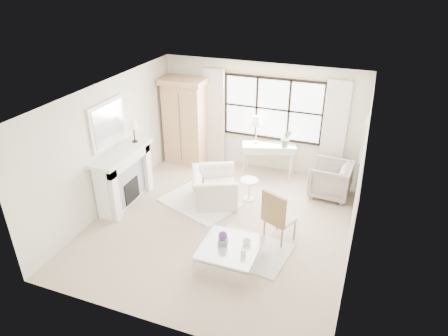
{
  "coord_description": "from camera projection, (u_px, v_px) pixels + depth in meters",
  "views": [
    {
      "loc": [
        2.42,
        -6.33,
        4.78
      ],
      "look_at": [
        -0.02,
        0.2,
        1.16
      ],
      "focal_mm": 32.0,
      "sensor_mm": 36.0,
      "label": 1
    }
  ],
  "objects": [
    {
      "name": "console_table",
      "position": [
        268.0,
        159.0,
        9.93
      ],
      "size": [
        1.38,
        0.82,
        0.8
      ],
      "rotation": [
        0.0,
        0.0,
        0.31
      ],
      "color": "silver",
      "rests_on": "floor"
    },
    {
      "name": "ceiling",
      "position": [
        221.0,
        95.0,
        6.97
      ],
      "size": [
        5.5,
        5.5,
        0.0
      ],
      "primitive_type": "plane",
      "rotation": [
        3.14,
        0.0,
        0.0
      ],
      "color": "silver",
      "rests_on": "ground"
    },
    {
      "name": "side_table",
      "position": [
        249.0,
        187.0,
        8.86
      ],
      "size": [
        0.4,
        0.4,
        0.51
      ],
      "color": "white",
      "rests_on": "floor"
    },
    {
      "name": "rug_left",
      "position": [
        199.0,
        202.0,
        8.87
      ],
      "size": [
        1.92,
        1.64,
        0.03
      ],
      "primitive_type": "cube",
      "rotation": [
        0.0,
        0.0,
        -0.36
      ],
      "color": "white",
      "rests_on": "floor"
    },
    {
      "name": "mirror_frame",
      "position": [
        108.0,
        123.0,
        8.13
      ],
      "size": [
        0.05,
        1.15,
        0.95
      ],
      "primitive_type": "cube",
      "color": "white",
      "rests_on": "wall_left"
    },
    {
      "name": "art_frame",
      "position": [
        363.0,
        139.0,
        8.15
      ],
      "size": [
        0.04,
        0.62,
        0.82
      ],
      "primitive_type": "cube",
      "color": "silver",
      "rests_on": "wall_right"
    },
    {
      "name": "console_lamp",
      "position": [
        257.0,
        121.0,
        9.59
      ],
      "size": [
        0.28,
        0.28,
        0.69
      ],
      "color": "#C28C43",
      "rests_on": "console_table"
    },
    {
      "name": "wall_back",
      "position": [
        261.0,
        117.0,
        9.88
      ],
      "size": [
        5.0,
        0.0,
        5.0
      ],
      "primitive_type": "plane",
      "rotation": [
        1.57,
        0.0,
        0.0
      ],
      "color": "white",
      "rests_on": "ground"
    },
    {
      "name": "orchid_plant",
      "position": [
        286.0,
        138.0,
        9.51
      ],
      "size": [
        0.26,
        0.22,
        0.45
      ],
      "primitive_type": "imported",
      "rotation": [
        0.0,
        0.0,
        0.07
      ],
      "color": "#607A51",
      "rests_on": "console_table"
    },
    {
      "name": "wall_front",
      "position": [
        148.0,
        251.0,
        5.31
      ],
      "size": [
        5.0,
        0.0,
        5.0
      ],
      "primitive_type": "plane",
      "rotation": [
        -1.57,
        0.0,
        0.0
      ],
      "color": "beige",
      "rests_on": "ground"
    },
    {
      "name": "planter_box",
      "position": [
        223.0,
        242.0,
        6.95
      ],
      "size": [
        0.19,
        0.19,
        0.12
      ],
      "primitive_type": "cube",
      "rotation": [
        0.0,
        0.0,
        0.21
      ],
      "color": "slate",
      "rests_on": "coffee_table"
    },
    {
      "name": "mantel_lamp",
      "position": [
        133.0,
        125.0,
        8.56
      ],
      "size": [
        0.22,
        0.22,
        0.51
      ],
      "color": "black",
      "rests_on": "fireplace"
    },
    {
      "name": "curtain_rod",
      "position": [
        274.0,
        74.0,
        9.2
      ],
      "size": [
        3.3,
        0.04,
        0.04
      ],
      "primitive_type": "cylinder",
      "rotation": [
        0.0,
        1.57,
        0.0
      ],
      "color": "gold",
      "rests_on": "wall_back"
    },
    {
      "name": "wall_right",
      "position": [
        358.0,
        187.0,
        6.82
      ],
      "size": [
        0.0,
        5.5,
        5.5
      ],
      "primitive_type": "plane",
      "rotation": [
        1.57,
        0.0,
        -1.57
      ],
      "color": "beige",
      "rests_on": "ground"
    },
    {
      "name": "window_pane",
      "position": [
        273.0,
        109.0,
        9.65
      ],
      "size": [
        2.4,
        0.02,
        1.5
      ],
      "primitive_type": "cube",
      "color": "white",
      "rests_on": "wall_back"
    },
    {
      "name": "armoire",
      "position": [
        185.0,
        121.0,
        10.24
      ],
      "size": [
        1.12,
        0.71,
        2.24
      ],
      "rotation": [
        0.0,
        0.0,
        -0.01
      ],
      "color": "tan",
      "rests_on": "floor"
    },
    {
      "name": "planter_flowers",
      "position": [
        223.0,
        235.0,
        6.88
      ],
      "size": [
        0.15,
        0.15,
        0.15
      ],
      "primitive_type": "sphere",
      "color": "#4E2B6C",
      "rests_on": "planter_box"
    },
    {
      "name": "pillar_candle",
      "position": [
        243.0,
        253.0,
        6.69
      ],
      "size": [
        0.09,
        0.09,
        0.12
      ],
      "primitive_type": "cylinder",
      "color": "white",
      "rests_on": "coffee_table"
    },
    {
      "name": "wingback_chair",
      "position": [
        330.0,
        179.0,
        9.01
      ],
      "size": [
        0.93,
        0.91,
        0.8
      ],
      "primitive_type": "imported",
      "rotation": [
        0.0,
        0.0,
        -1.63
      ],
      "color": "gray",
      "rests_on": "floor"
    },
    {
      "name": "curtain_left",
      "position": [
        214.0,
        117.0,
        10.22
      ],
      "size": [
        0.55,
        0.1,
        2.47
      ],
      "primitive_type": "cube",
      "color": "beige",
      "rests_on": "ground"
    },
    {
      "name": "window_frame",
      "position": [
        273.0,
        109.0,
        9.65
      ],
      "size": [
        2.5,
        0.04,
        1.5
      ],
      "primitive_type": null,
      "color": "black",
      "rests_on": "wall_back"
    },
    {
      "name": "coffee_table",
      "position": [
        230.0,
        255.0,
        7.02
      ],
      "size": [
        1.0,
        1.0,
        0.38
      ],
      "rotation": [
        0.0,
        0.0,
        -0.0
      ],
      "color": "white",
      "rests_on": "floor"
    },
    {
      "name": "rug_right",
      "position": [
        249.0,
        250.0,
        7.41
      ],
      "size": [
        1.57,
        1.27,
        0.03
      ],
      "primitive_type": "cube",
      "rotation": [
        0.0,
        0.0,
        -0.15
      ],
      "color": "silver",
      "rests_on": "floor"
    },
    {
      "name": "coffee_vase",
      "position": [
        247.0,
        241.0,
        6.94
      ],
      "size": [
        0.16,
        0.16,
        0.16
      ],
      "primitive_type": "imported",
      "rotation": [
        0.0,
        0.0,
        -0.04
      ],
      "color": "white",
      "rests_on": "coffee_table"
    },
    {
      "name": "curtain_right",
      "position": [
        334.0,
        132.0,
        9.29
      ],
      "size": [
        0.55,
        0.1,
        2.47
      ],
      "primitive_type": "cube",
      "color": "silver",
      "rests_on": "ground"
    },
    {
      "name": "club_armchair",
      "position": [
        214.0,
        187.0,
        8.79
      ],
      "size": [
        1.32,
        1.39,
        0.71
      ],
      "primitive_type": "imported",
      "rotation": [
        0.0,
        0.0,
        2.0
      ],
      "color": "silver",
      "rests_on": "floor"
    },
    {
      "name": "fireplace",
      "position": [
        123.0,
        176.0,
        8.62
      ],
      "size": [
        0.58,
        1.66,
        1.26
      ],
      "color": "white",
      "rests_on": "ground"
    },
    {
      "name": "mirror_glass",
      "position": [
        109.0,
        124.0,
        8.12
      ],
      "size": [
        0.02,
        1.0,
        0.8
      ],
      "primitive_type": "cube",
      "color": "silver",
      "rests_on": "wall_left"
    },
    {
      "name": "french_chair",
      "position": [
        279.0,
        226.0,
        7.57
      ],
      "size": [
        0.64,
        0.64,
        1.08
      ],
      "rotation": [
        0.0,
        0.0,
        2.71
      ],
      "color": "olive",
      "rests_on": "floor"
    },
    {
      "name": "floor",
      "position": [
        221.0,
        222.0,
        8.21
      ],
      "size": [
        5.5,
        5.5,
        0.0
      ],
      "primitive_type": "plane",
      "color": "#C3AB91",
      "rests_on": "ground"
    },
    {
      "name": "wall_left",
      "position": [
        110.0,
        145.0,
        8.37
      ],
      "size": [
        0.0,
        5.5,
        5.5
      ],
      "primitive_type": "plane",
      "rotation": [
        1.57,
        0.0,
        1.57
      ],
      "color": "silver",
      "rests_on": "ground"
    },
    {
      "name": "art_canvas",
      "position": [
        362.0,
        139.0,
        8.15
      ],
      "size": [
        0.01,
        0.52,
        0.72
      ],
      "primitive_type": "cube",
      "color": "#C2AD96",
      "rests_on": "wall_right"
    }
  ]
}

